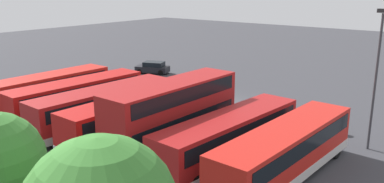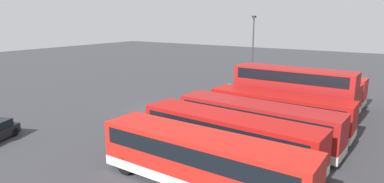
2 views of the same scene
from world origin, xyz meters
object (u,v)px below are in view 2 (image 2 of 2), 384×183
bus_single_deck_seventh (201,159)px  waste_bin_yellow (229,88)px  bus_single_deck_fifth (256,122)px  lamp_post_tall (253,48)px  bus_single_deck_sixth (228,136)px  bus_single_deck_fourth (279,111)px  bus_double_decker_third (292,92)px  bus_single_deck_second (296,92)px  bus_single_deck_near_end (304,86)px

bus_single_deck_seventh → waste_bin_yellow: bearing=-156.5°
bus_single_deck_fifth → lamp_post_tall: size_ratio=1.31×
bus_single_deck_sixth → bus_single_deck_fourth: bearing=174.2°
lamp_post_tall → bus_double_decker_third: bearing=39.1°
bus_single_deck_fourth → lamp_post_tall: 16.09m
bus_single_deck_fourth → bus_single_deck_fifth: same height
bus_double_decker_third → waste_bin_yellow: size_ratio=10.84×
bus_single_deck_second → bus_single_deck_sixth: same height
bus_single_deck_seventh → bus_double_decker_third: bearing=179.0°
bus_single_deck_second → bus_single_deck_fifth: 10.97m
bus_single_deck_fourth → bus_single_deck_sixth: bearing=-5.8°
bus_single_deck_seventh → lamp_post_tall: 25.98m
bus_single_deck_second → bus_double_decker_third: bearing=11.2°
bus_single_deck_fifth → waste_bin_yellow: (-14.19, -9.33, -1.15)m
bus_single_deck_sixth → bus_single_deck_seventh: size_ratio=1.00×
bus_single_deck_near_end → bus_single_deck_seventh: (22.03, 0.63, -0.00)m
bus_double_decker_third → bus_single_deck_fifth: 7.23m
bus_single_deck_fifth → bus_single_deck_fourth: bearing=173.8°
bus_single_deck_second → bus_double_decker_third: bus_double_decker_third is taller
bus_single_deck_near_end → lamp_post_tall: 8.38m
bus_single_deck_fifth → bus_single_deck_sixth: same height
bus_single_deck_second → bus_single_deck_fourth: (7.35, 0.80, -0.00)m
bus_single_deck_near_end → bus_double_decker_third: size_ratio=1.17×
bus_single_deck_second → lamp_post_tall: 10.15m
bus_single_deck_sixth → bus_single_deck_seventh: (3.81, 0.44, 0.00)m
bus_double_decker_third → bus_single_deck_seventh: 14.68m
bus_double_decker_third → lamp_post_tall: size_ratio=1.14×
bus_single_deck_seventh → lamp_post_tall: bearing=-162.4°
bus_double_decker_third → lamp_post_tall: 13.02m
bus_single_deck_fourth → bus_single_deck_sixth: same height
bus_single_deck_second → bus_double_decker_third: (3.79, 0.75, 0.82)m
bus_single_deck_near_end → bus_single_deck_sixth: size_ratio=1.02×
bus_single_deck_fifth → lamp_post_tall: 19.04m
lamp_post_tall → bus_single_deck_fifth: bearing=24.3°
bus_double_decker_third → bus_single_deck_seventh: size_ratio=0.87×
bus_single_deck_second → bus_single_deck_sixth: (14.63, 0.06, 0.00)m
bus_double_decker_third → lamp_post_tall: lamp_post_tall is taller
bus_single_deck_sixth → bus_single_deck_seventh: same height
bus_single_deck_fifth → bus_single_deck_seventh: (7.48, 0.09, 0.00)m
bus_single_deck_second → bus_single_deck_fourth: size_ratio=1.05×
bus_single_deck_fifth → bus_single_deck_seventh: 7.48m
bus_single_deck_near_end → waste_bin_yellow: bearing=-87.6°
bus_single_deck_fourth → lamp_post_tall: lamp_post_tall is taller
bus_single_deck_sixth → bus_single_deck_fifth: bearing=174.6°
bus_single_deck_fourth → lamp_post_tall: size_ratio=1.23×
bus_double_decker_third → bus_single_deck_sixth: size_ratio=0.87×
bus_single_deck_fifth → lamp_post_tall: lamp_post_tall is taller
bus_single_deck_sixth → lamp_post_tall: size_ratio=1.30×
bus_double_decker_third → bus_single_deck_fifth: size_ratio=0.87×
bus_double_decker_third → bus_single_deck_fifth: bus_double_decker_third is taller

